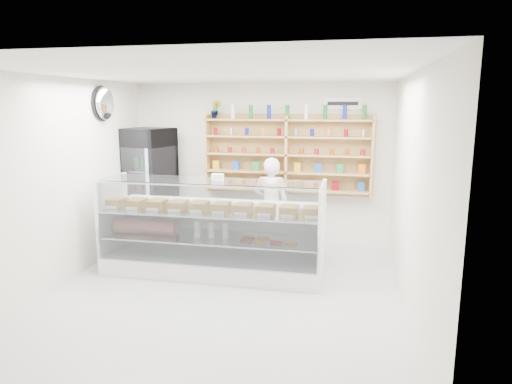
# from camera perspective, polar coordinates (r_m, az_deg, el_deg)

# --- Properties ---
(room) EXTENTS (5.00, 5.00, 5.00)m
(room) POSITION_cam_1_polar(r_m,az_deg,el_deg) (5.62, -4.54, 0.27)
(room) COLOR #B5B6BB
(room) RESTS_ON ground
(display_counter) EXTENTS (3.18, 0.95, 1.39)m
(display_counter) POSITION_cam_1_polar(r_m,az_deg,el_deg) (6.73, -5.39, -6.98)
(display_counter) COLOR white
(display_counter) RESTS_ON floor
(shop_worker) EXTENTS (0.60, 0.40, 1.60)m
(shop_worker) POSITION_cam_1_polar(r_m,az_deg,el_deg) (7.50, 1.90, -1.69)
(shop_worker) COLOR silver
(shop_worker) RESTS_ON floor
(drinks_cooler) EXTENTS (0.89, 0.88, 2.04)m
(drinks_cooler) POSITION_cam_1_polar(r_m,az_deg,el_deg) (8.15, -13.13, 0.63)
(drinks_cooler) COLOR black
(drinks_cooler) RESTS_ON floor
(wall_shelving) EXTENTS (2.84, 0.28, 1.33)m
(wall_shelving) POSITION_cam_1_polar(r_m,az_deg,el_deg) (7.76, 3.88, 4.65)
(wall_shelving) COLOR tan
(wall_shelving) RESTS_ON back_wall
(potted_plant) EXTENTS (0.17, 0.14, 0.30)m
(potted_plant) POSITION_cam_1_polar(r_m,az_deg,el_deg) (7.99, -5.11, 10.22)
(potted_plant) COLOR #1E6626
(potted_plant) RESTS_ON wall_shelving
(security_mirror) EXTENTS (0.15, 0.50, 0.50)m
(security_mirror) POSITION_cam_1_polar(r_m,az_deg,el_deg) (7.50, -18.36, 10.47)
(security_mirror) COLOR silver
(security_mirror) RESTS_ON left_wall
(wall_sign) EXTENTS (0.62, 0.03, 0.20)m
(wall_sign) POSITION_cam_1_polar(r_m,az_deg,el_deg) (7.77, 10.80, 10.82)
(wall_sign) COLOR white
(wall_sign) RESTS_ON back_wall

